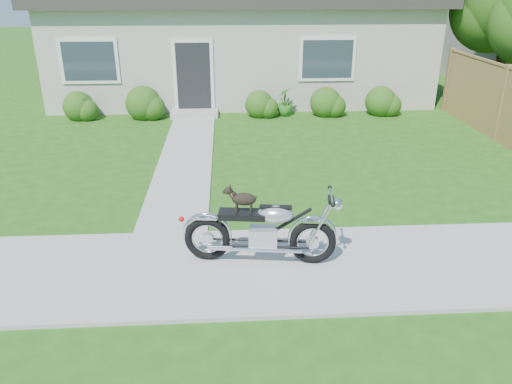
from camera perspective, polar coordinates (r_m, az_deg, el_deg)
ground at (r=7.21m, az=1.43°, el=-8.61°), size 80.00×80.00×0.00m
sidewalk at (r=7.20m, az=1.43°, el=-8.47°), size 24.00×2.20×0.04m
walkway at (r=11.77m, az=-7.94°, el=4.20°), size 1.20×8.00×0.03m
house at (r=18.18m, az=-1.82°, el=17.99°), size 12.60×7.03×4.50m
fence at (r=13.99m, az=26.29°, el=9.02°), size 0.12×6.62×1.90m
shrub_row at (r=15.00m, az=-2.43°, el=10.05°), size 9.86×1.03×1.03m
potted_plant_left at (r=15.61m, az=-18.90°, el=9.12°), size 0.79×0.76×0.67m
potted_plant_right at (r=15.14m, az=3.30°, el=10.27°), size 0.49×0.49×0.85m
motorcycle_with_dog at (r=7.04m, az=0.78°, el=-4.35°), size 2.22×0.62×1.15m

